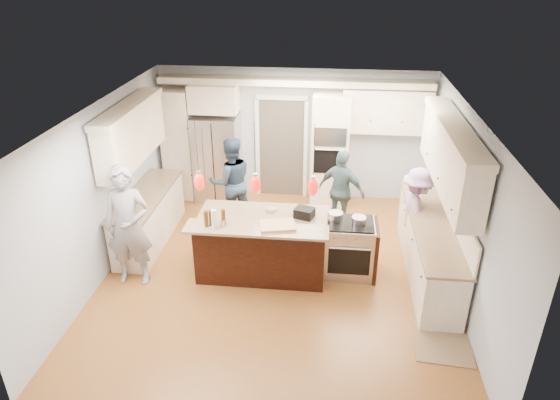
# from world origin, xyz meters

# --- Properties ---
(ground_plane) EXTENTS (6.00, 6.00, 0.00)m
(ground_plane) POSITION_xyz_m (0.00, 0.00, 0.00)
(ground_plane) COLOR #AF7430
(ground_plane) RESTS_ON ground
(room_shell) EXTENTS (5.54, 6.04, 2.72)m
(room_shell) POSITION_xyz_m (0.00, 0.00, 1.82)
(room_shell) COLOR #B2BCC6
(room_shell) RESTS_ON ground
(refrigerator) EXTENTS (0.90, 0.70, 1.80)m
(refrigerator) POSITION_xyz_m (-1.55, 2.64, 0.90)
(refrigerator) COLOR #B7B7BC
(refrigerator) RESTS_ON ground
(oven_column) EXTENTS (0.72, 0.69, 2.30)m
(oven_column) POSITION_xyz_m (0.75, 2.67, 1.15)
(oven_column) COLOR #FFEECE
(oven_column) RESTS_ON ground
(back_upper_cabinets) EXTENTS (5.30, 0.61, 2.54)m
(back_upper_cabinets) POSITION_xyz_m (-0.75, 2.76, 1.67)
(back_upper_cabinets) COLOR #FFEECE
(back_upper_cabinets) RESTS_ON ground
(right_counter_run) EXTENTS (0.64, 3.10, 2.51)m
(right_counter_run) POSITION_xyz_m (2.44, 0.30, 1.06)
(right_counter_run) COLOR #FFEECE
(right_counter_run) RESTS_ON ground
(left_cabinets) EXTENTS (0.64, 2.30, 2.51)m
(left_cabinets) POSITION_xyz_m (-2.44, 0.80, 1.06)
(left_cabinets) COLOR #FFEECE
(left_cabinets) RESTS_ON ground
(kitchen_island) EXTENTS (2.10, 1.46, 1.12)m
(kitchen_island) POSITION_xyz_m (-0.25, 0.07, 0.49)
(kitchen_island) COLOR black
(kitchen_island) RESTS_ON ground
(island_range) EXTENTS (0.82, 0.71, 0.92)m
(island_range) POSITION_xyz_m (1.16, 0.15, 0.46)
(island_range) COLOR #B7B7BC
(island_range) RESTS_ON ground
(pendant_lights) EXTENTS (1.75, 0.15, 1.03)m
(pendant_lights) POSITION_xyz_m (-0.25, -0.51, 1.80)
(pendant_lights) COLOR black
(pendant_lights) RESTS_ON ground
(person_bar_end) EXTENTS (0.75, 0.52, 1.96)m
(person_bar_end) POSITION_xyz_m (-2.23, -0.45, 0.98)
(person_bar_end) COLOR gray
(person_bar_end) RESTS_ON ground
(person_far_left) EXTENTS (1.03, 0.94, 1.72)m
(person_far_left) POSITION_xyz_m (-1.05, 1.60, 0.86)
(person_far_left) COLOR #273A4D
(person_far_left) RESTS_ON ground
(person_far_right) EXTENTS (0.99, 0.75, 1.56)m
(person_far_right) POSITION_xyz_m (1.00, 1.60, 0.78)
(person_far_right) COLOR #445D5F
(person_far_right) RESTS_ON ground
(person_range_side) EXTENTS (0.74, 1.09, 1.56)m
(person_range_side) POSITION_xyz_m (2.25, 0.90, 0.78)
(person_range_side) COLOR #A27EAA
(person_range_side) RESTS_ON ground
(floor_rug) EXTENTS (0.83, 1.14, 0.01)m
(floor_rug) POSITION_xyz_m (2.40, -1.28, 0.01)
(floor_rug) COLOR #937350
(floor_rug) RESTS_ON ground
(water_bottle) EXTENTS (0.09, 0.09, 0.30)m
(water_bottle) POSITION_xyz_m (-0.85, -0.62, 1.27)
(water_bottle) COLOR silver
(water_bottle) RESTS_ON kitchen_island
(beer_bottle_a) EXTENTS (0.08, 0.08, 0.25)m
(beer_bottle_a) POSITION_xyz_m (-0.97, -0.57, 1.25)
(beer_bottle_a) COLOR #48280C
(beer_bottle_a) RESTS_ON kitchen_island
(beer_bottle_b) EXTENTS (0.07, 0.07, 0.24)m
(beer_bottle_b) POSITION_xyz_m (-0.92, -0.52, 1.24)
(beer_bottle_b) COLOR #48280C
(beer_bottle_b) RESTS_ON kitchen_island
(beer_bottle_c) EXTENTS (0.08, 0.08, 0.25)m
(beer_bottle_c) POSITION_xyz_m (-0.74, -0.48, 1.24)
(beer_bottle_c) COLOR #48280C
(beer_bottle_c) RESTS_ON kitchen_island
(drink_can) EXTENTS (0.06, 0.06, 0.11)m
(drink_can) POSITION_xyz_m (-0.74, -0.55, 1.18)
(drink_can) COLOR #B7B7BC
(drink_can) RESTS_ON kitchen_island
(cutting_board) EXTENTS (0.57, 0.46, 0.04)m
(cutting_board) POSITION_xyz_m (0.05, -0.47, 1.14)
(cutting_board) COLOR tan
(cutting_board) RESTS_ON kitchen_island
(pot_large) EXTENTS (0.23, 0.23, 0.13)m
(pot_large) POSITION_xyz_m (0.90, 0.20, 0.99)
(pot_large) COLOR #B7B7BC
(pot_large) RESTS_ON island_range
(pot_small) EXTENTS (0.22, 0.22, 0.11)m
(pot_small) POSITION_xyz_m (1.25, 0.13, 0.98)
(pot_small) COLOR #B7B7BC
(pot_small) RESTS_ON island_range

